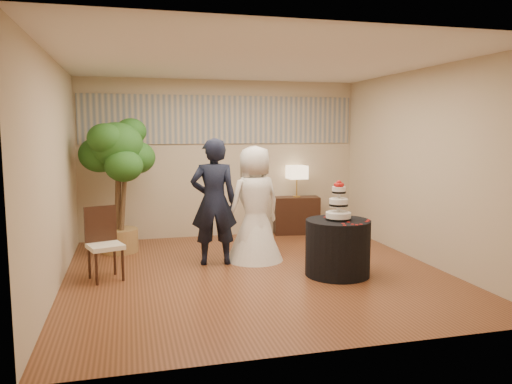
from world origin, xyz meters
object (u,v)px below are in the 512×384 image
object	(u,v)px
table_lamp	(297,181)
side_chair	(105,244)
groom	(214,202)
console	(296,215)
bride	(255,203)
wedding_cake	(339,200)
ficus_tree	(118,184)
cake_table	(338,248)

from	to	relation	value
table_lamp	side_chair	bearing A→B (deg)	-147.36
groom	console	world-z (taller)	groom
bride	wedding_cake	size ratio (longest dim) A/B	3.22
console	table_lamp	distance (m)	0.63
groom	ficus_tree	bearing A→B (deg)	-32.69
console	side_chair	bearing A→B (deg)	-139.05
cake_table	ficus_tree	xyz separation A→B (m)	(-2.83, 2.03, 0.70)
bride	ficus_tree	world-z (taller)	ficus_tree
console	side_chair	world-z (taller)	side_chair
wedding_cake	ficus_tree	world-z (taller)	ficus_tree
cake_table	side_chair	xyz separation A→B (m)	(-2.98, 0.54, 0.10)
groom	console	distance (m)	2.57
side_chair	table_lamp	bearing A→B (deg)	14.08
console	bride	bearing A→B (deg)	-118.25
bride	ficus_tree	size ratio (longest dim) A/B	0.79
bride	table_lamp	world-z (taller)	bride
cake_table	side_chair	distance (m)	3.03
wedding_cake	side_chair	size ratio (longest dim) A/B	0.56
cake_table	console	distance (m)	2.69
wedding_cake	cake_table	bearing A→B (deg)	0.00
groom	bride	xyz separation A→B (m)	(0.62, 0.07, -0.06)
bride	console	xyz separation A→B (m)	(1.22, 1.64, -0.50)
cake_table	ficus_tree	bearing A→B (deg)	144.35
groom	bride	world-z (taller)	groom
cake_table	console	xyz separation A→B (m)	(0.34, 2.67, -0.03)
groom	table_lamp	bearing A→B (deg)	-131.04
bride	cake_table	world-z (taller)	bride
console	cake_table	bearing A→B (deg)	-89.00
console	ficus_tree	size ratio (longest dim) A/B	0.38
table_lamp	bride	bearing A→B (deg)	-126.55
ficus_tree	bride	bearing A→B (deg)	-27.16
wedding_cake	console	distance (m)	2.77
table_lamp	side_chair	xyz separation A→B (m)	(-3.32, -2.12, -0.51)
bride	console	size ratio (longest dim) A/B	2.05
console	ficus_tree	xyz separation A→B (m)	(-3.17, -0.64, 0.73)
cake_table	side_chair	bearing A→B (deg)	169.66
ficus_tree	side_chair	xyz separation A→B (m)	(-0.15, -1.49, -0.61)
cake_table	side_chair	world-z (taller)	side_chair
console	table_lamp	bearing A→B (deg)	0.00
cake_table	table_lamp	size ratio (longest dim) A/B	1.47
ficus_tree	table_lamp	bearing A→B (deg)	11.41
cake_table	wedding_cake	bearing A→B (deg)	0.00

